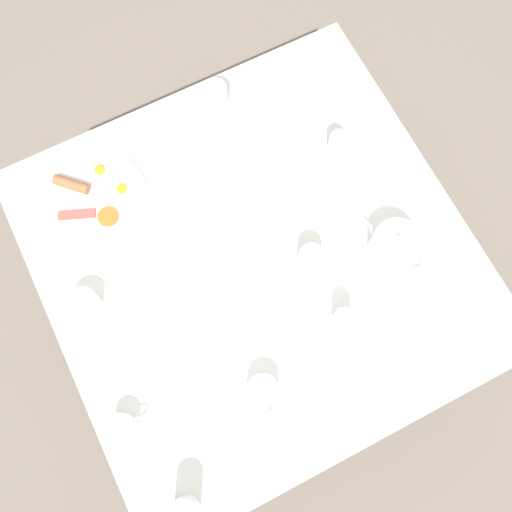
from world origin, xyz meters
The scene contains 17 objects.
ground_plane centered at (0.00, 0.00, 0.00)m, with size 8.00×8.00×0.00m, color #70665B.
table centered at (0.00, 0.00, 0.69)m, with size 1.09×1.09×0.75m.
breakfast_plate centered at (-0.31, 0.35, 0.76)m, with size 0.27×0.27×0.04m.
teapot_near centered at (0.32, -0.14, 0.80)m, with size 0.12×0.20×0.12m.
teacup_with_saucer_left centered at (-0.45, 0.08, 0.78)m, with size 0.15×0.15×0.07m.
teacup_with_saucer_right centered at (-0.14, -0.32, 0.78)m, with size 0.15×0.15×0.07m.
water_glass_tall centered at (-0.42, -0.47, 0.81)m, with size 0.06×0.06×0.11m.
water_glass_short centered at (0.10, 0.45, 0.80)m, with size 0.06×0.06×0.10m.
wine_glass_spare centered at (0.12, -0.08, 0.80)m, with size 0.06×0.06×0.09m.
creamer_jug centered at (-0.47, -0.24, 0.79)m, with size 0.09×0.06×0.06m.
pepper_grinder centered at (0.34, 0.18, 0.81)m, with size 0.05×0.05×0.11m.
salt_grinder centered at (0.12, -0.25, 0.81)m, with size 0.05×0.05×0.11m.
napkin_folded centered at (-0.03, 0.13, 0.76)m, with size 0.19×0.13×0.01m.
fork_by_plate centered at (-0.05, 0.40, 0.76)m, with size 0.15×0.09×0.00m.
knife_by_plate centered at (-0.24, -0.02, 0.76)m, with size 0.16×0.16×0.00m.
spoon_for_tea centered at (0.43, 0.30, 0.76)m, with size 0.14×0.04×0.00m.
fork_spare centered at (0.26, 0.08, 0.76)m, with size 0.16×0.02×0.00m.
Camera 1 is at (-0.20, -0.39, 2.27)m, focal length 42.00 mm.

